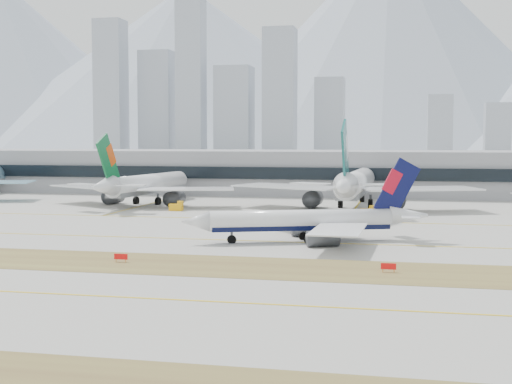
% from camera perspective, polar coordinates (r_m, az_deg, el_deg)
% --- Properties ---
extents(ground, '(3000.00, 3000.00, 0.00)m').
position_cam_1_polar(ground, '(141.83, -3.75, -3.52)').
color(ground, gray).
rests_on(ground, ground).
extents(apron_markings, '(360.00, 122.22, 0.06)m').
position_cam_1_polar(apron_markings, '(91.80, -12.95, -7.93)').
color(apron_markings, brown).
rests_on(apron_markings, ground).
extents(taxiing_airliner, '(45.58, 38.60, 15.91)m').
position_cam_1_polar(taxiing_airliner, '(133.82, 4.35, -2.34)').
color(taxiing_airliner, white).
rests_on(taxiing_airliner, ground).
extents(widebody_eva, '(58.42, 57.58, 20.98)m').
position_cam_1_polar(widebody_eva, '(209.93, -8.86, 0.51)').
color(widebody_eva, white).
rests_on(widebody_eva, ground).
extents(widebody_cathay, '(68.24, 66.69, 24.33)m').
position_cam_1_polar(widebody_cathay, '(198.23, 7.93, 0.56)').
color(widebody_cathay, white).
rests_on(widebody_cathay, ground).
extents(terminal, '(280.00, 43.10, 15.00)m').
position_cam_1_polar(terminal, '(253.26, 3.25, 1.63)').
color(terminal, gray).
rests_on(terminal, ground).
extents(hold_sign_left, '(2.20, 0.15, 1.35)m').
position_cam_1_polar(hold_sign_left, '(113.50, -10.76, -5.11)').
color(hold_sign_left, red).
rests_on(hold_sign_left, ground).
extents(hold_sign_right, '(2.20, 0.15, 1.35)m').
position_cam_1_polar(hold_sign_right, '(104.94, 10.55, -5.88)').
color(hold_sign_right, red).
rests_on(hold_sign_right, ground).
extents(gse_c, '(3.55, 2.00, 2.60)m').
position_cam_1_polar(gse_c, '(180.05, 8.90, -1.56)').
color(gse_c, '#FFAE0D').
rests_on(gse_c, ground).
extents(gse_b, '(3.55, 2.00, 2.60)m').
position_cam_1_polar(gse_b, '(191.68, -6.36, -1.18)').
color(gse_b, '#FFAE0D').
rests_on(gse_b, ground).
extents(city_skyline, '(342.00, 49.80, 140.00)m').
position_cam_1_polar(city_skyline, '(607.00, -1.94, 7.19)').
color(city_skyline, '#99A1AE').
rests_on(city_skyline, ground).
extents(mountain_ridge, '(2830.00, 1120.00, 470.00)m').
position_cam_1_polar(mountain_ridge, '(1547.99, 11.82, 10.25)').
color(mountain_ridge, '#9EA8B7').
rests_on(mountain_ridge, ground).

